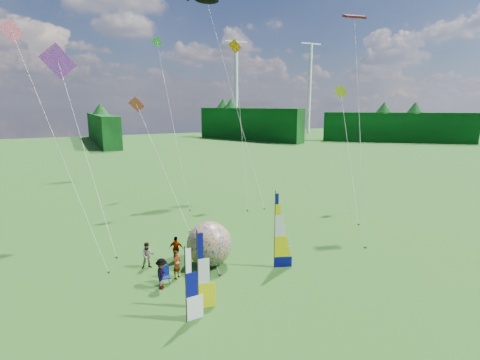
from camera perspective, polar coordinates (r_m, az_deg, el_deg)
name	(u,v)px	position (r m, az deg, el deg)	size (l,w,h in m)	color
ground	(290,294)	(20.72, 7.66, -16.89)	(220.00, 220.00, 0.00)	#274713
treeline_ring	(292,222)	(19.15, 7.98, -6.30)	(210.00, 210.00, 8.00)	#115418
turbine_left	(310,89)	(136.34, 10.55, 13.50)	(8.00, 1.20, 30.00)	silver
turbine_right	(236,88)	(129.58, -0.58, 13.80)	(8.00, 1.20, 30.00)	silver
feather_banner_main	(275,231)	(22.73, 5.31, -7.78)	(1.27, 0.10, 4.66)	#070963
side_banner_left	(198,272)	(18.52, -6.47, -13.74)	(1.07, 0.10, 3.89)	#E5DC04
side_banner_far	(186,286)	(17.65, -8.26, -15.72)	(1.05, 0.10, 3.56)	white
bol_inflatable	(209,244)	(23.39, -4.69, -9.67)	(2.77, 2.77, 2.77)	navy
spectator_a	(177,264)	(22.19, -9.59, -12.57)	(0.60, 0.40, 1.66)	#66594C
spectator_b	(148,255)	(23.80, -13.88, -11.08)	(0.79, 0.39, 1.63)	#66594C
spectator_c	(162,274)	(21.19, -11.84, -13.80)	(1.10, 0.41, 1.70)	#66594C
spectator_d	(176,249)	(24.48, -9.69, -10.27)	(0.94, 0.38, 1.61)	#66594C
camp_chair	(165,276)	(21.71, -11.37, -14.12)	(0.59, 0.59, 1.02)	#071152
kite_whale	(233,89)	(38.97, -1.01, 13.69)	(4.55, 14.37, 22.61)	black
kite_rainbow_delta	(84,138)	(28.07, -22.67, 5.96)	(6.57, 12.15, 15.07)	#E44423
kite_parafoil	(360,110)	(30.12, 17.84, 10.10)	(7.98, 10.92, 18.73)	red
small_kite_red	(161,156)	(32.27, -11.97, 3.56)	(4.32, 11.15, 11.00)	#CB4231
small_kite_orange	(241,119)	(36.86, 0.15, 9.26)	(4.02, 8.61, 16.75)	orange
small_kite_yellow	(349,147)	(35.08, 16.32, 4.89)	(5.55, 9.18, 12.12)	yellow
small_kite_pink	(59,142)	(24.61, -25.86, 5.22)	(6.25, 7.39, 15.23)	#E6557C
small_kite_green	(172,113)	(39.75, -10.37, 9.97)	(2.52, 13.63, 17.76)	green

